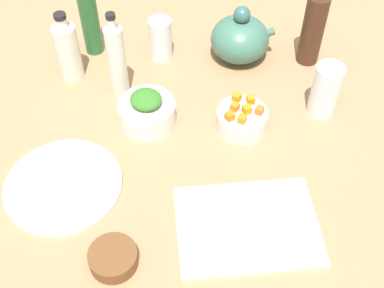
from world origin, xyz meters
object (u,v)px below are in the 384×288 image
at_px(plate_tofu, 63,185).
at_px(bowl_carrots, 242,120).
at_px(bottle_3, 313,28).
at_px(drinking_glass_0, 161,39).
at_px(drinking_glass_1, 326,90).
at_px(cutting_board, 247,226).
at_px(bowl_small_side, 113,258).
at_px(bowl_greens, 147,113).
at_px(bottle_1, 68,51).
at_px(bottle_0, 117,61).
at_px(bottle_2, 90,20).
at_px(teapot, 240,38).

bearing_deg(plate_tofu, bowl_carrots, 22.69).
xyz_separation_m(bottle_3, drinking_glass_0, (-0.40, 0.03, -0.05)).
bearing_deg(drinking_glass_1, drinking_glass_0, 150.78).
bearing_deg(drinking_glass_0, plate_tofu, -115.09).
height_order(cutting_board, bowl_small_side, bowl_small_side).
xyz_separation_m(bowl_greens, bottle_1, (-0.20, 0.17, 0.05)).
xyz_separation_m(bottle_0, bottle_3, (0.50, 0.12, 0.00)).
distance_m(drinking_glass_0, drinking_glass_1, 0.45).
distance_m(bowl_greens, drinking_glass_1, 0.43).
xyz_separation_m(bowl_greens, drinking_glass_0, (0.03, 0.25, 0.03)).
height_order(cutting_board, bowl_greens, bowl_greens).
xyz_separation_m(bottle_2, drinking_glass_1, (0.58, -0.25, -0.03)).
height_order(bowl_carrots, teapot, teapot).
bearing_deg(bowl_greens, bottle_3, 27.63).
xyz_separation_m(plate_tofu, teapot, (0.42, 0.43, 0.06)).
distance_m(cutting_board, bowl_greens, 0.37).
distance_m(cutting_board, bowl_carrots, 0.28).
bearing_deg(bowl_greens, bowl_carrots, -6.03).
distance_m(plate_tofu, bowl_carrots, 0.44).
bearing_deg(cutting_board, teapot, 86.90).
xyz_separation_m(cutting_board, bottle_3, (0.21, 0.53, 0.10)).
xyz_separation_m(bowl_carrots, bottle_0, (-0.30, 0.13, 0.08)).
distance_m(bottle_1, drinking_glass_1, 0.65).
height_order(bottle_0, bottle_1, bottle_0).
height_order(drinking_glass_0, drinking_glass_1, drinking_glass_1).
distance_m(bowl_greens, drinking_glass_0, 0.25).
xyz_separation_m(cutting_board, bottle_0, (-0.28, 0.41, 0.10)).
height_order(plate_tofu, drinking_glass_0, drinking_glass_0).
xyz_separation_m(bowl_carrots, bottle_3, (0.20, 0.25, 0.08)).
height_order(bowl_greens, bowl_carrots, bowl_greens).
height_order(bowl_carrots, bottle_3, bottle_3).
distance_m(cutting_board, bottle_1, 0.64).
bearing_deg(plate_tofu, bowl_greens, 47.32).
xyz_separation_m(bottle_2, drinking_glass_0, (0.19, -0.03, -0.04)).
bearing_deg(cutting_board, bowl_greens, 124.94).
bearing_deg(bowl_small_side, teapot, 64.41).
xyz_separation_m(drinking_glass_0, drinking_glass_1, (0.40, -0.22, 0.01)).
bearing_deg(plate_tofu, bottle_0, 70.54).
bearing_deg(bottle_2, bowl_small_side, -81.08).
relative_size(teapot, bottle_0, 0.72).
relative_size(bottle_1, drinking_glass_0, 1.66).
height_order(bottle_0, bottle_2, bottle_0).
xyz_separation_m(bowl_small_side, bottle_1, (-0.15, 0.55, 0.06)).
relative_size(bowl_greens, teapot, 0.79).
bearing_deg(bowl_small_side, drinking_glass_1, 40.05).
distance_m(cutting_board, plate_tofu, 0.40).
relative_size(cutting_board, plate_tofu, 1.13).
height_order(bowl_greens, bottle_0, bottle_0).
bearing_deg(plate_tofu, teapot, 45.91).
bearing_deg(teapot, bottle_0, -156.80).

